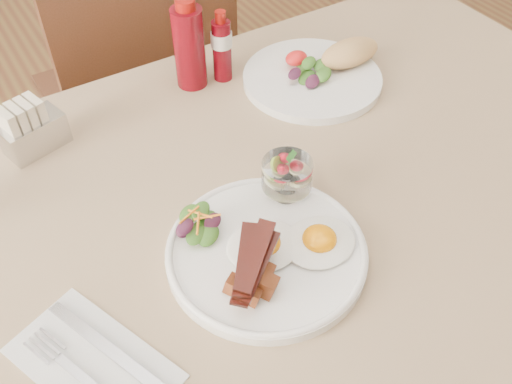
% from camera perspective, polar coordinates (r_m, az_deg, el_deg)
% --- Properties ---
extents(table, '(1.33, 0.88, 0.75)m').
position_cam_1_polar(table, '(0.96, 3.54, -3.36)').
color(table, '#502A19').
rests_on(table, ground).
extents(chair_far, '(0.42, 0.42, 0.93)m').
position_cam_1_polar(chair_far, '(1.50, -11.31, 9.73)').
color(chair_far, '#502A19').
rests_on(chair_far, ground).
extents(main_plate, '(0.28, 0.28, 0.02)m').
position_cam_1_polar(main_plate, '(0.80, 1.05, -6.10)').
color(main_plate, white).
rests_on(main_plate, table).
extents(fried_eggs, '(0.19, 0.14, 0.03)m').
position_cam_1_polar(fried_eggs, '(0.79, 3.56, -5.04)').
color(fried_eggs, white).
rests_on(fried_eggs, main_plate).
extents(bacon_potato_pile, '(0.11, 0.11, 0.05)m').
position_cam_1_polar(bacon_potato_pile, '(0.74, -0.28, -7.92)').
color(bacon_potato_pile, brown).
rests_on(bacon_potato_pile, main_plate).
extents(side_salad, '(0.07, 0.07, 0.04)m').
position_cam_1_polar(side_salad, '(0.80, -5.72, -3.36)').
color(side_salad, '#265015').
rests_on(side_salad, main_plate).
extents(fruit_cup, '(0.08, 0.08, 0.08)m').
position_cam_1_polar(fruit_cup, '(0.83, 3.11, 1.76)').
color(fruit_cup, white).
rests_on(fruit_cup, main_plate).
extents(second_plate, '(0.29, 0.26, 0.07)m').
position_cam_1_polar(second_plate, '(1.11, 6.53, 11.91)').
color(second_plate, white).
rests_on(second_plate, table).
extents(ketchup_bottle, '(0.06, 0.06, 0.17)m').
position_cam_1_polar(ketchup_bottle, '(1.07, -6.69, 14.28)').
color(ketchup_bottle, '#5A050D').
rests_on(ketchup_bottle, table).
extents(hot_sauce_bottle, '(0.04, 0.04, 0.14)m').
position_cam_1_polar(hot_sauce_bottle, '(1.09, -3.44, 14.27)').
color(hot_sauce_bottle, '#5A050D').
rests_on(hot_sauce_bottle, table).
extents(sugar_caddy, '(0.11, 0.08, 0.09)m').
position_cam_1_polar(sugar_caddy, '(1.00, -21.58, 5.80)').
color(sugar_caddy, silver).
rests_on(sugar_caddy, table).
extents(napkin_cutlery, '(0.18, 0.24, 0.01)m').
position_cam_1_polar(napkin_cutlery, '(0.74, -15.85, -16.05)').
color(napkin_cutlery, silver).
rests_on(napkin_cutlery, table).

